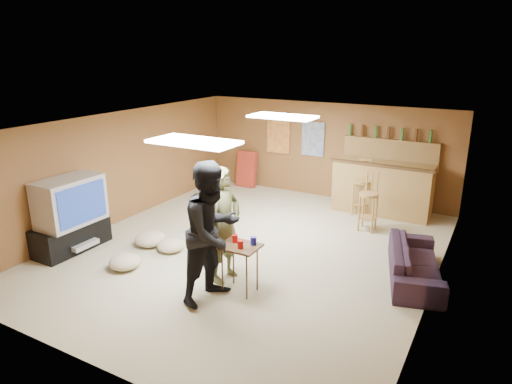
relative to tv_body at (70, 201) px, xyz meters
The scene contains 32 objects.
ground 3.18m from the tv_body, 29.51° to the left, with size 7.00×7.00×0.00m, color tan.
ceiling 3.31m from the tv_body, 29.51° to the left, with size 6.00×7.00×0.02m, color silver.
wall_back 5.66m from the tv_body, 62.08° to the left, with size 6.00×0.02×2.20m, color brown.
wall_front 3.33m from the tv_body, 37.04° to the right, with size 6.00×0.02×2.20m, color brown.
wall_left 1.55m from the tv_body, 103.13° to the left, with size 0.02×7.00×2.20m, color brown.
wall_right 5.85m from the tv_body, 14.87° to the left, with size 0.02×7.00×2.20m, color brown.
tv_stand 0.65m from the tv_body, behind, with size 0.55×1.30×0.50m, color black.
dvd_box 0.76m from the tv_body, ahead, with size 0.35×0.50×0.08m, color #B2B2B7.
tv_body is the anchor object (origin of this frame).
tv_screen 0.31m from the tv_body, ahead, with size 0.02×0.95×0.65m, color navy.
bar_counter 6.09m from the tv_body, 47.00° to the left, with size 2.00×0.60×1.10m, color olive.
bar_lip 5.91m from the tv_body, 45.34° to the left, with size 2.10×0.12×0.05m, color #412A15.
bar_shelf 6.45m from the tv_body, 49.74° to the left, with size 2.00×0.18×0.05m, color olive.
bar_backing 6.44m from the tv_body, 49.85° to the left, with size 2.00×0.14×0.60m, color olive.
poster_left 5.19m from the tv_body, 73.70° to the left, with size 0.60×0.03×0.85m, color #BF3F26.
poster_right 5.51m from the tv_body, 64.65° to the left, with size 0.55×0.03×0.80m, color #334C99.
folding_chair_stack 4.86m from the tv_body, 82.29° to the left, with size 0.50×0.14×0.90m, color #B33121.
ceiling_panel_front 2.94m from the tv_body, ahead, with size 1.20×0.60×0.04m, color white.
ceiling_panel_back 3.99m from the tv_body, 45.54° to the left, with size 1.20×0.60×0.04m, color white.
person_olive 2.86m from the tv_body, ahead, with size 0.64×0.42×1.76m, color brown.
person_black 3.00m from the tv_body, ahead, with size 0.96×0.75×1.98m, color black.
sofa 5.68m from the tv_body, 18.66° to the left, with size 1.82×0.71×0.53m, color black.
tray_table 3.28m from the tv_body, ahead, with size 0.55×0.44×0.72m, color #412A15.
cup_red_near 3.13m from the tv_body, ahead, with size 0.08×0.08×0.12m, color red.
cup_red_far 3.29m from the tv_body, ahead, with size 0.08×0.08×0.12m, color red.
cup_blue 3.40m from the tv_body, ahead, with size 0.09×0.09×0.12m, color navy.
bar_stool_left 5.64m from the tv_body, 47.68° to the left, with size 0.41×0.41×1.29m, color olive, non-canonical shape.
bar_stool_right 5.37m from the tv_body, 39.08° to the left, with size 0.40×0.40×1.25m, color olive, non-canonical shape.
cushion_near_tv 1.49m from the tv_body, 38.37° to the left, with size 0.55×0.55×0.25m, color tan.
cushion_mid 1.85m from the tv_body, 27.64° to the left, with size 0.46×0.46×0.21m, color tan.
cushion_far 1.48m from the tv_body, ahead, with size 0.50×0.50×0.23m, color tan.
bottle_row 6.41m from the tv_body, 50.03° to the left, with size 1.76×0.08×0.26m, color #3F7233, non-canonical shape.
Camera 1 is at (3.64, -6.33, 3.35)m, focal length 32.00 mm.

